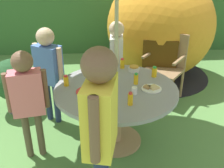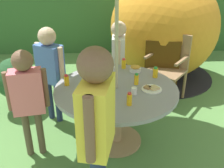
{
  "view_description": "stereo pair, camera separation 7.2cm",
  "coord_description": "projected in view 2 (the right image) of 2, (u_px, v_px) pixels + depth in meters",
  "views": [
    {
      "loc": [
        -0.24,
        -2.44,
        1.95
      ],
      "look_at": [
        -0.05,
        -0.04,
        0.76
      ],
      "focal_mm": 42.27,
      "sensor_mm": 36.0,
      "label": 1
    },
    {
      "loc": [
        -0.16,
        -2.44,
        1.95
      ],
      "look_at": [
        -0.05,
        -0.04,
        0.76
      ],
      "focal_mm": 42.27,
      "sensor_mm": 36.0,
      "label": 2
    }
  ],
  "objects": [
    {
      "name": "dome_tent",
      "position": [
        164.0,
        28.0,
        4.33
      ],
      "size": [
        2.14,
        2.14,
        1.73
      ],
      "rotation": [
        0.0,
        0.0,
        -0.22
      ],
      "color": "orange",
      "rests_on": "ground_plane"
    },
    {
      "name": "juice_bottle_center_front",
      "position": [
        124.0,
        64.0,
        3.2
      ],
      "size": [
        0.05,
        0.05,
        0.13
      ],
      "color": "yellow",
      "rests_on": "garden_table"
    },
    {
      "name": "child_in_pink_shirt",
      "position": [
        27.0,
        92.0,
        2.55
      ],
      "size": [
        0.4,
        0.22,
        1.17
      ],
      "rotation": [
        0.0,
        0.0,
        0.18
      ],
      "color": "brown",
      "rests_on": "ground_plane"
    },
    {
      "name": "plate_center_back",
      "position": [
        152.0,
        89.0,
        2.71
      ],
      "size": [
        0.21,
        0.21,
        0.03
      ],
      "color": "white",
      "rests_on": "garden_table"
    },
    {
      "name": "wooden_chair",
      "position": [
        169.0,
        63.0,
        3.76
      ],
      "size": [
        0.66,
        0.66,
        0.96
      ],
      "rotation": [
        0.0,
        0.0,
        -0.68
      ],
      "color": "#93704C",
      "rests_on": "ground_plane"
    },
    {
      "name": "child_in_yellow_shirt",
      "position": [
        97.0,
        117.0,
        1.86
      ],
      "size": [
        0.28,
        0.47,
        1.43
      ],
      "rotation": [
        0.0,
        0.0,
        1.35
      ],
      "color": "navy",
      "rests_on": "ground_plane"
    },
    {
      "name": "child_in_white_shirt",
      "position": [
        118.0,
        53.0,
        3.54
      ],
      "size": [
        0.2,
        0.4,
        1.18
      ],
      "rotation": [
        0.0,
        0.0,
        -1.67
      ],
      "color": "brown",
      "rests_on": "ground_plane"
    },
    {
      "name": "potted_plant",
      "position": [
        16.0,
        80.0,
        3.52
      ],
      "size": [
        0.55,
        0.55,
        0.74
      ],
      "color": "#595960",
      "rests_on": "ground_plane"
    },
    {
      "name": "cup_far",
      "position": [
        113.0,
        70.0,
        3.09
      ],
      "size": [
        0.07,
        0.07,
        0.07
      ],
      "primitive_type": "cylinder",
      "color": "white",
      "rests_on": "garden_table"
    },
    {
      "name": "juice_bottle_front_edge",
      "position": [
        67.0,
        80.0,
        2.79
      ],
      "size": [
        0.05,
        0.05,
        0.12
      ],
      "color": "yellow",
      "rests_on": "garden_table"
    },
    {
      "name": "cup_near",
      "position": [
        134.0,
        91.0,
        2.61
      ],
      "size": [
        0.06,
        0.06,
        0.07
      ],
      "primitive_type": "cylinder",
      "color": "white",
      "rests_on": "garden_table"
    },
    {
      "name": "plate_mid_right",
      "position": [
        87.0,
        91.0,
        2.67
      ],
      "size": [
        0.23,
        0.23,
        0.03
      ],
      "color": "red",
      "rests_on": "garden_table"
    },
    {
      "name": "juice_bottle_near_right",
      "position": [
        83.0,
        99.0,
        2.43
      ],
      "size": [
        0.04,
        0.04,
        0.12
      ],
      "color": "yellow",
      "rests_on": "garden_table"
    },
    {
      "name": "juice_bottle_far_left",
      "position": [
        129.0,
        99.0,
        2.41
      ],
      "size": [
        0.05,
        0.05,
        0.13
      ],
      "color": "yellow",
      "rests_on": "garden_table"
    },
    {
      "name": "juice_bottle_mid_left",
      "position": [
        155.0,
        72.0,
        2.96
      ],
      "size": [
        0.06,
        0.06,
        0.12
      ],
      "color": "yellow",
      "rests_on": "garden_table"
    },
    {
      "name": "ground_plane",
      "position": [
        116.0,
        141.0,
        3.06
      ],
      "size": [
        10.0,
        10.0,
        0.02
      ],
      "primitive_type": "cube",
      "color": "#548442"
    },
    {
      "name": "plate_near_left",
      "position": [
        103.0,
        111.0,
        2.33
      ],
      "size": [
        0.19,
        0.19,
        0.03
      ],
      "color": "white",
      "rests_on": "garden_table"
    },
    {
      "name": "hedge_backdrop",
      "position": [
        106.0,
        3.0,
        5.66
      ],
      "size": [
        9.0,
        0.7,
        1.99
      ],
      "primitive_type": "cube",
      "color": "#33602D",
      "rests_on": "ground_plane"
    },
    {
      "name": "child_in_blue_shirt",
      "position": [
        50.0,
        64.0,
        3.12
      ],
      "size": [
        0.36,
        0.32,
        1.22
      ],
      "rotation": [
        0.0,
        0.0,
        -0.58
      ],
      "color": "navy",
      "rests_on": "ground_plane"
    },
    {
      "name": "garden_table",
      "position": [
        116.0,
        100.0,
        2.82
      ],
      "size": [
        1.3,
        1.3,
        0.69
      ],
      "color": "tan",
      "rests_on": "ground_plane"
    },
    {
      "name": "juice_bottle_far_right",
      "position": [
        136.0,
        79.0,
        2.8
      ],
      "size": [
        0.05,
        0.05,
        0.13
      ],
      "color": "yellow",
      "rests_on": "garden_table"
    },
    {
      "name": "snack_bowl",
      "position": [
        135.0,
        69.0,
        3.12
      ],
      "size": [
        0.13,
        0.13,
        0.07
      ],
      "color": "white",
      "rests_on": "garden_table"
    }
  ]
}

